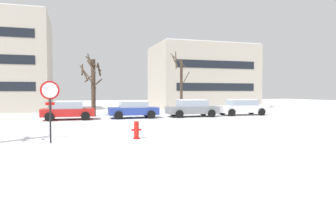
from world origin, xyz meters
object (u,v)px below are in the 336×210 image
object	(u,v)px
stop_sign	(50,100)
parked_car_blue	(133,109)
parked_car_red	(68,110)
parked_car_white	(242,107)
fire_hydrant	(136,129)
parked_car_gray	(192,108)

from	to	relation	value
stop_sign	parked_car_blue	distance (m)	12.06
stop_sign	parked_car_red	bearing A→B (deg)	87.08
parked_car_white	fire_hydrant	bearing A→B (deg)	-137.70
fire_hydrant	parked_car_gray	distance (m)	12.45
stop_sign	parked_car_blue	size ratio (longest dim) A/B	0.64
parked_car_red	parked_car_white	xyz separation A→B (m)	(14.79, 0.03, 0.01)
parked_car_blue	parked_car_gray	distance (m)	4.94
fire_hydrant	parked_car_blue	bearing A→B (deg)	79.84
parked_car_gray	parked_car_blue	bearing A→B (deg)	176.75
parked_car_blue	parked_car_white	xyz separation A→B (m)	(9.86, 0.03, 0.03)
parked_car_blue	fire_hydrant	bearing A→B (deg)	-100.16
parked_car_gray	parked_car_red	bearing A→B (deg)	178.33
parked_car_blue	stop_sign	bearing A→B (deg)	-117.12
fire_hydrant	parked_car_red	world-z (taller)	parked_car_red
parked_car_white	parked_car_gray	bearing A→B (deg)	-176.34
parked_car_red	stop_sign	bearing A→B (deg)	-92.92
fire_hydrant	parked_car_gray	world-z (taller)	parked_car_gray
fire_hydrant	parked_car_white	world-z (taller)	parked_car_white
parked_car_red	parked_car_white	bearing A→B (deg)	0.11
parked_car_gray	stop_sign	bearing A→B (deg)	-134.99
parked_car_blue	parked_car_gray	world-z (taller)	parked_car_gray
fire_hydrant	parked_car_gray	size ratio (longest dim) A/B	0.20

